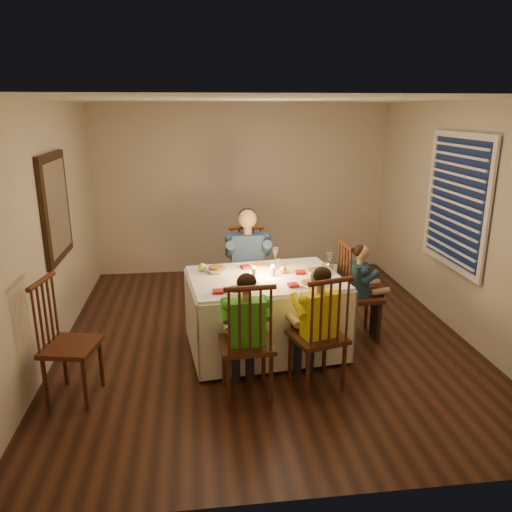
{
  "coord_description": "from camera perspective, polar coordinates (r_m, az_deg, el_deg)",
  "views": [
    {
      "loc": [
        -0.73,
        -5.18,
        2.53
      ],
      "look_at": [
        -0.07,
        0.15,
        0.92
      ],
      "focal_mm": 35.0,
      "sensor_mm": 36.0,
      "label": 1
    }
  ],
  "objects": [
    {
      "name": "ground",
      "position": [
        5.81,
        0.9,
        -9.15
      ],
      "size": [
        5.0,
        5.0,
        0.0
      ],
      "primitive_type": "plane",
      "color": "black",
      "rests_on": "ground"
    },
    {
      "name": "wall_left",
      "position": [
        5.54,
        -22.79,
        2.51
      ],
      "size": [
        0.02,
        5.0,
        2.6
      ],
      "primitive_type": "cube",
      "color": "#B9B09E",
      "rests_on": "ground"
    },
    {
      "name": "wall_right",
      "position": [
        6.1,
        22.43,
        3.76
      ],
      "size": [
        0.02,
        5.0,
        2.6
      ],
      "primitive_type": "cube",
      "color": "#B9B09E",
      "rests_on": "ground"
    },
    {
      "name": "wall_back",
      "position": [
        7.81,
        -1.6,
        7.59
      ],
      "size": [
        4.5,
        0.02,
        2.6
      ],
      "primitive_type": "cube",
      "color": "#B9B09E",
      "rests_on": "ground"
    },
    {
      "name": "ceiling",
      "position": [
        5.23,
        1.04,
        17.42
      ],
      "size": [
        5.0,
        5.0,
        0.0
      ],
      "primitive_type": "plane",
      "color": "white",
      "rests_on": "wall_back"
    },
    {
      "name": "dining_table",
      "position": [
        5.3,
        1.03,
        -4.79
      ],
      "size": [
        1.71,
        1.32,
        0.8
      ],
      "rotation": [
        0.0,
        0.0,
        0.11
      ],
      "color": "white",
      "rests_on": "ground"
    },
    {
      "name": "chair_adult",
      "position": [
        6.31,
        -0.91,
        -6.96
      ],
      "size": [
        0.47,
        0.45,
        1.13
      ],
      "primitive_type": null,
      "rotation": [
        0.0,
        0.0,
        -0.02
      ],
      "color": "#3E1E10",
      "rests_on": "ground"
    },
    {
      "name": "chair_near_left",
      "position": [
        4.76,
        -1.04,
        -15.45
      ],
      "size": [
        0.49,
        0.47,
        1.13
      ],
      "primitive_type": null,
      "rotation": [
        0.0,
        0.0,
        3.19
      ],
      "color": "#3E1E10",
      "rests_on": "ground"
    },
    {
      "name": "chair_near_right",
      "position": [
        4.92,
        6.83,
        -14.38
      ],
      "size": [
        0.57,
        0.55,
        1.13
      ],
      "primitive_type": null,
      "rotation": [
        0.0,
        0.0,
        3.41
      ],
      "color": "#3E1E10",
      "rests_on": "ground"
    },
    {
      "name": "chair_end",
      "position": [
        5.92,
        11.46,
        -8.98
      ],
      "size": [
        0.47,
        0.49,
        1.13
      ],
      "primitive_type": null,
      "rotation": [
        0.0,
        0.0,
        1.63
      ],
      "color": "#3E1E10",
      "rests_on": "ground"
    },
    {
      "name": "chair_extra",
      "position": [
        5.01,
        -19.78,
        -14.79
      ],
      "size": [
        0.53,
        0.54,
        1.13
      ],
      "primitive_type": null,
      "rotation": [
        0.0,
        0.0,
        1.37
      ],
      "color": "#3E1E10",
      "rests_on": "ground"
    },
    {
      "name": "adult",
      "position": [
        6.31,
        -0.91,
        -6.96
      ],
      "size": [
        0.54,
        0.5,
        1.38
      ],
      "primitive_type": null,
      "rotation": [
        0.0,
        0.0,
        -0.02
      ],
      "color": "#324F7D",
      "rests_on": "ground"
    },
    {
      "name": "child_green",
      "position": [
        4.76,
        -1.04,
        -15.45
      ],
      "size": [
        0.44,
        0.4,
        1.18
      ],
      "primitive_type": null,
      "rotation": [
        0.0,
        0.0,
        3.19
      ],
      "color": "green",
      "rests_on": "ground"
    },
    {
      "name": "child_yellow",
      "position": [
        4.92,
        6.83,
        -14.38
      ],
      "size": [
        0.51,
        0.48,
        1.19
      ],
      "primitive_type": null,
      "rotation": [
        0.0,
        0.0,
        3.41
      ],
      "color": "yellow",
      "rests_on": "ground"
    },
    {
      "name": "child_teal",
      "position": [
        5.92,
        11.46,
        -8.98
      ],
      "size": [
        0.36,
        0.39,
        1.09
      ],
      "primitive_type": null,
      "rotation": [
        0.0,
        0.0,
        1.63
      ],
      "color": "#1A3743",
      "rests_on": "ground"
    },
    {
      "name": "setting_adult",
      "position": [
        5.52,
        0.65,
        -1.17
      ],
      "size": [
        0.29,
        0.29,
        0.02
      ],
      "primitive_type": "cylinder",
      "rotation": [
        0.0,
        0.0,
        0.11
      ],
      "color": "white",
      "rests_on": "dining_table"
    },
    {
      "name": "setting_green",
      "position": [
        4.8,
        -2.25,
        -3.96
      ],
      "size": [
        0.29,
        0.29,
        0.02
      ],
      "primitive_type": "cylinder",
      "rotation": [
        0.0,
        0.0,
        0.11
      ],
      "color": "white",
      "rests_on": "dining_table"
    },
    {
      "name": "setting_yellow",
      "position": [
        5.0,
        6.22,
        -3.21
      ],
      "size": [
        0.29,
        0.29,
        0.02
      ],
      "primitive_type": "cylinder",
      "rotation": [
        0.0,
        0.0,
        0.11
      ],
      "color": "white",
      "rests_on": "dining_table"
    },
    {
      "name": "setting_teal",
      "position": [
        5.38,
        6.87,
        -1.78
      ],
      "size": [
        0.29,
        0.29,
        0.02
      ],
      "primitive_type": "cylinder",
      "rotation": [
        0.0,
        0.0,
        0.11
      ],
      "color": "white",
      "rests_on": "dining_table"
    },
    {
      "name": "candle_left",
      "position": [
        5.17,
        -0.24,
        -1.94
      ],
      "size": [
        0.06,
        0.06,
        0.1
      ],
      "primitive_type": "cylinder",
      "color": "silver",
      "rests_on": "dining_table"
    },
    {
      "name": "candle_right",
      "position": [
        5.22,
        1.94,
        -1.77
      ],
      "size": [
        0.06,
        0.06,
        0.1
      ],
      "primitive_type": "cylinder",
      "color": "silver",
      "rests_on": "dining_table"
    },
    {
      "name": "squash",
      "position": [
        5.4,
        -6.15,
        -1.28
      ],
      "size": [
        0.09,
        0.09,
        0.09
      ],
      "primitive_type": "sphere",
      "color": "yellow",
      "rests_on": "dining_table"
    },
    {
      "name": "orange_fruit",
      "position": [
        5.31,
        3.08,
        -1.59
      ],
      "size": [
        0.08,
        0.08,
        0.08
      ],
      "primitive_type": "sphere",
      "color": "#FA9E15",
      "rests_on": "dining_table"
    },
    {
      "name": "serving_bowl",
      "position": [
        5.34,
        -4.51,
        -1.65
      ],
      "size": [
        0.22,
        0.22,
        0.05
      ],
      "primitive_type": "imported",
      "rotation": [
        0.0,
        0.0,
        -0.07
      ],
      "color": "white",
      "rests_on": "dining_table"
    },
    {
      "name": "wall_mirror",
      "position": [
        5.77,
        -21.94,
        5.17
      ],
      "size": [
        0.06,
        0.95,
        1.15
      ],
      "color": "black",
      "rests_on": "wall_left"
    },
    {
      "name": "window_blinds",
      "position": [
        6.13,
        21.83,
        5.79
      ],
      "size": [
        0.07,
        1.34,
        1.54
      ],
      "color": "black",
      "rests_on": "wall_right"
    }
  ]
}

